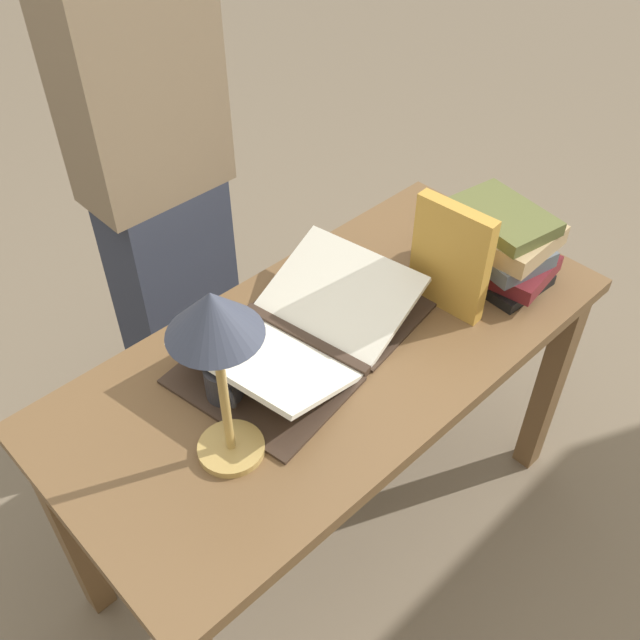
{
  "coord_description": "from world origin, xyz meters",
  "views": [
    {
      "loc": [
        0.8,
        0.79,
        1.86
      ],
      "look_at": [
        0.02,
        -0.02,
        0.82
      ],
      "focal_mm": 40.0,
      "sensor_mm": 36.0,
      "label": 1
    }
  ],
  "objects_px": {
    "book_standing_upright": "(450,259)",
    "person_reader": "(155,177)",
    "book_stack_tall": "(497,244)",
    "open_book": "(305,332)",
    "coffee_mug": "(224,383)",
    "reading_lamp": "(215,332)"
  },
  "relations": [
    {
      "from": "reading_lamp",
      "to": "person_reader",
      "type": "xyz_separation_m",
      "value": [
        -0.33,
        -0.69,
        -0.16
      ]
    },
    {
      "from": "open_book",
      "to": "coffee_mug",
      "type": "xyz_separation_m",
      "value": [
        0.23,
        0.0,
        0.01
      ]
    },
    {
      "from": "book_stack_tall",
      "to": "book_standing_upright",
      "type": "distance_m",
      "value": 0.18
    },
    {
      "from": "open_book",
      "to": "book_stack_tall",
      "type": "height_order",
      "value": "book_stack_tall"
    },
    {
      "from": "open_book",
      "to": "coffee_mug",
      "type": "distance_m",
      "value": 0.23
    },
    {
      "from": "person_reader",
      "to": "open_book",
      "type": "bearing_deg",
      "value": -92.06
    },
    {
      "from": "book_standing_upright",
      "to": "book_stack_tall",
      "type": "bearing_deg",
      "value": 172.63
    },
    {
      "from": "book_stack_tall",
      "to": "coffee_mug",
      "type": "distance_m",
      "value": 0.74
    },
    {
      "from": "book_stack_tall",
      "to": "person_reader",
      "type": "distance_m",
      "value": 0.87
    },
    {
      "from": "book_standing_upright",
      "to": "reading_lamp",
      "type": "distance_m",
      "value": 0.66
    },
    {
      "from": "reading_lamp",
      "to": "person_reader",
      "type": "bearing_deg",
      "value": -115.25
    },
    {
      "from": "open_book",
      "to": "book_stack_tall",
      "type": "xyz_separation_m",
      "value": [
        -0.5,
        0.15,
        0.06
      ]
    },
    {
      "from": "book_stack_tall",
      "to": "reading_lamp",
      "type": "distance_m",
      "value": 0.84
    },
    {
      "from": "reading_lamp",
      "to": "book_standing_upright",
      "type": "bearing_deg",
      "value": 178.68
    },
    {
      "from": "book_standing_upright",
      "to": "coffee_mug",
      "type": "distance_m",
      "value": 0.58
    },
    {
      "from": "open_book",
      "to": "book_stack_tall",
      "type": "relative_size",
      "value": 2.08
    },
    {
      "from": "book_stack_tall",
      "to": "person_reader",
      "type": "xyz_separation_m",
      "value": [
        0.48,
        -0.72,
        0.07
      ]
    },
    {
      "from": "book_standing_upright",
      "to": "person_reader",
      "type": "distance_m",
      "value": 0.77
    },
    {
      "from": "open_book",
      "to": "book_stack_tall",
      "type": "bearing_deg",
      "value": 154.63
    },
    {
      "from": "coffee_mug",
      "to": "reading_lamp",
      "type": "bearing_deg",
      "value": 56.09
    },
    {
      "from": "open_book",
      "to": "reading_lamp",
      "type": "distance_m",
      "value": 0.44
    },
    {
      "from": "open_book",
      "to": "person_reader",
      "type": "xyz_separation_m",
      "value": [
        -0.02,
        -0.57,
        0.13
      ]
    }
  ]
}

